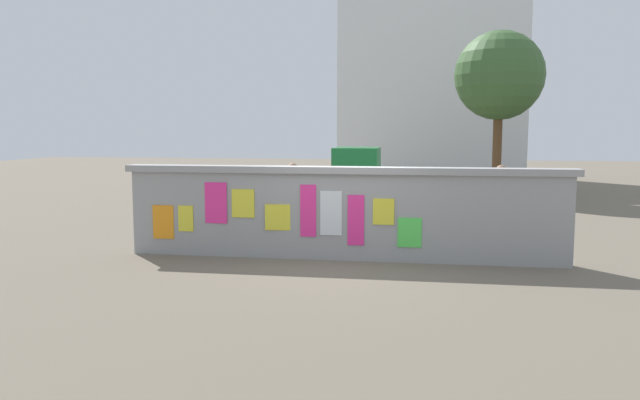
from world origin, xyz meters
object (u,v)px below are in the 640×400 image
(auto_rickshaw_truck, at_px, (321,182))
(motorcycle, at_px, (375,215))
(person_walking, at_px, (500,196))
(tree_roadside, at_px, (499,76))
(bicycle_near, at_px, (500,210))
(person_bystander, at_px, (293,192))

(auto_rickshaw_truck, height_order, motorcycle, auto_rickshaw_truck)
(person_walking, xyz_separation_m, tree_roadside, (0.99, 9.31, 3.18))
(auto_rickshaw_truck, distance_m, bicycle_near, 4.85)
(motorcycle, bearing_deg, tree_roadside, 68.03)
(tree_roadside, bearing_deg, person_walking, -96.05)
(motorcycle, relative_size, person_bystander, 1.17)
(bicycle_near, height_order, tree_roadside, tree_roadside)
(bicycle_near, height_order, person_bystander, person_bystander)
(bicycle_near, bearing_deg, person_bystander, -152.01)
(bicycle_near, xyz_separation_m, person_bystander, (-4.67, -2.48, 0.62))
(person_walking, relative_size, tree_roadside, 0.28)
(person_walking, xyz_separation_m, person_bystander, (-4.35, 0.05, 0.00))
(motorcycle, distance_m, person_walking, 2.68)
(motorcycle, relative_size, person_walking, 1.17)
(auto_rickshaw_truck, relative_size, person_bystander, 2.22)
(auto_rickshaw_truck, xyz_separation_m, person_bystander, (-0.01, -3.74, 0.09))
(tree_roadside, bearing_deg, motorcycle, -111.97)
(person_walking, relative_size, person_bystander, 1.00)
(tree_roadside, bearing_deg, person_bystander, -119.96)
(motorcycle, relative_size, bicycle_near, 1.14)
(person_bystander, bearing_deg, motorcycle, 12.35)
(person_bystander, bearing_deg, person_walking, -0.66)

